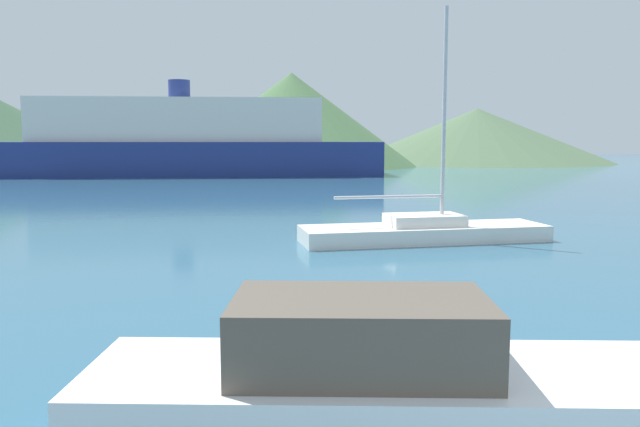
# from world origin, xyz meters

# --- Properties ---
(motorboat_near) EXTENTS (8.29, 3.43, 2.02)m
(motorboat_near) POSITION_xyz_m (-0.28, 4.26, 0.43)
(motorboat_near) COLOR white
(motorboat_near) RESTS_ON ground_plane
(sailboat_inner) EXTENTS (7.59, 2.21, 7.01)m
(sailboat_inner) POSITION_xyz_m (3.33, 16.33, 0.34)
(sailboat_inner) COLOR white
(sailboat_inner) RESTS_ON ground_plane
(ferry_distant) EXTENTS (34.83, 10.47, 8.15)m
(ferry_distant) POSITION_xyz_m (-5.53, 53.72, 2.87)
(ferry_distant) COLOR navy
(ferry_distant) RESTS_ON ground_plane
(hill_east) EXTENTS (29.58, 29.58, 10.95)m
(hill_east) POSITION_xyz_m (6.57, 72.29, 5.47)
(hill_east) COLOR #476B42
(hill_east) RESTS_ON ground_plane
(hill_far_east) EXTENTS (35.80, 35.80, 7.37)m
(hill_far_east) POSITION_xyz_m (33.18, 79.69, 3.68)
(hill_far_east) COLOR #4C6647
(hill_far_east) RESTS_ON ground_plane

